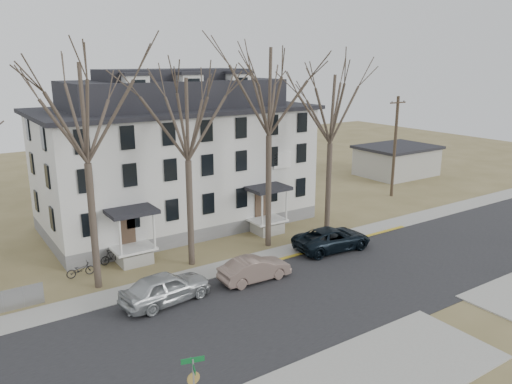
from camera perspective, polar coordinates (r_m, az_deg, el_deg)
ground at (r=28.08m, az=11.52°, el=-12.34°), size 120.00×120.00×0.00m
main_road at (r=29.35m, az=8.71°, el=-10.95°), size 120.00×10.00×0.04m
far_sidewalk at (r=33.60m, az=1.77°, el=-7.35°), size 120.00×2.00×0.08m
yellow_curb at (r=35.92m, az=9.15°, el=-6.03°), size 14.00×0.25×0.06m
boarding_house at (r=39.43m, az=-9.03°, el=3.98°), size 20.80×12.36×12.05m
distant_building at (r=58.81m, az=15.77°, el=3.50°), size 8.50×6.50×3.35m
tree_far_left at (r=28.09m, az=-19.19°, el=9.25°), size 8.40×8.40×13.72m
tree_mid_left at (r=30.25m, az=-7.94°, el=8.85°), size 7.80×7.80×12.74m
tree_center at (r=33.19m, az=1.51°, el=12.07°), size 9.00×9.00×14.70m
tree_mid_right at (r=36.74m, az=8.62°, el=9.87°), size 7.80×7.80×12.74m
utility_pole_far at (r=48.80m, az=15.59°, el=5.13°), size 2.00×0.28×9.50m
car_silver at (r=27.65m, az=-10.28°, el=-10.77°), size 5.19×2.61×1.70m
car_tan at (r=29.78m, az=-0.16°, el=-8.85°), size 4.40×1.63×1.44m
car_navy at (r=34.81m, az=8.70°, el=-5.35°), size 5.77×3.07×1.54m
bicycle_left at (r=32.17m, az=-19.42°, el=-8.43°), size 1.68×0.60×0.88m
bicycle_right at (r=33.51m, az=-16.13°, el=-7.14°), size 1.65×0.68×0.96m
street_sign at (r=18.58m, az=-7.15°, el=-20.86°), size 0.82×0.82×2.88m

